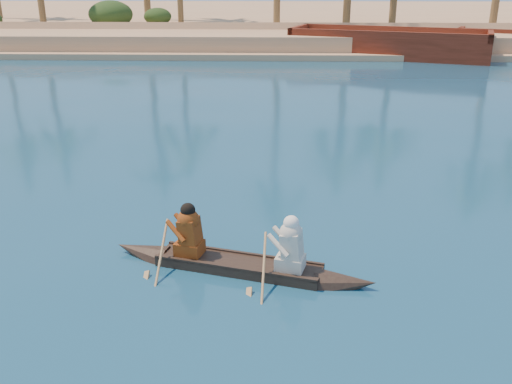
# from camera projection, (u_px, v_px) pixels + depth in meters

# --- Properties ---
(ground) EXTENTS (160.00, 160.00, 0.00)m
(ground) POSITION_uv_depth(u_px,v_px,m) (357.00, 193.00, 13.56)
(ground) COLOR navy
(ground) RESTS_ON ground
(sandy_embankment) EXTENTS (150.00, 51.00, 1.50)m
(sandy_embankment) POSITION_uv_depth(u_px,v_px,m) (295.00, 21.00, 57.14)
(sandy_embankment) COLOR tan
(sandy_embankment) RESTS_ON ground
(shrub_cluster) EXTENTS (100.00, 6.00, 2.40)m
(shrub_cluster) POSITION_uv_depth(u_px,v_px,m) (302.00, 27.00, 42.53)
(shrub_cluster) COLOR #1D3513
(shrub_cluster) RESTS_ON ground
(canoe) EXTENTS (4.80, 1.90, 1.32)m
(canoe) POSITION_uv_depth(u_px,v_px,m) (239.00, 257.00, 9.97)
(canoe) COLOR #32251B
(canoe) RESTS_ON ground
(barge_mid) EXTENTS (12.76, 7.67, 2.02)m
(barge_mid) POSITION_uv_depth(u_px,v_px,m) (388.00, 45.00, 35.84)
(barge_mid) COLOR maroon
(barge_mid) RESTS_ON ground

